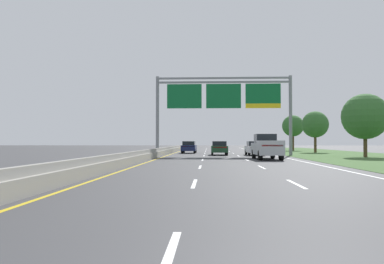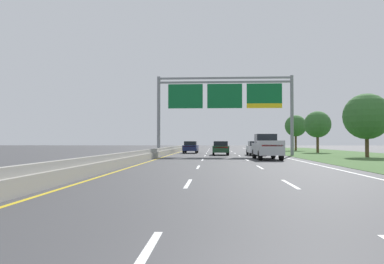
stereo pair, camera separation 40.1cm
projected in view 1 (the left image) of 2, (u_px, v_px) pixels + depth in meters
ground_plane at (222, 157)px, 38.34m from camera, size 220.00×220.00×0.00m
lane_striping at (222, 157)px, 37.89m from camera, size 11.96×106.00×0.01m
grass_verge_right at (363, 157)px, 37.72m from camera, size 14.00×110.00×0.02m
median_barrier_concrete at (157, 153)px, 38.65m from camera, size 0.60×110.00×0.85m
overhead_sign_gantry at (223, 99)px, 41.98m from camera, size 15.06×0.42×8.80m
pickup_truck_silver at (267, 147)px, 32.78m from camera, size 2.11×5.44×2.20m
car_white_right_lane_sedan at (255, 148)px, 42.44m from camera, size 1.89×4.43×1.57m
car_darkgreen_centre_lane_sedan at (219, 148)px, 43.28m from camera, size 1.82×4.40×1.57m
car_navy_left_lane_sedan at (189, 147)px, 50.12m from camera, size 1.90×4.43×1.57m
roadside_tree_mid at (365, 117)px, 37.31m from camera, size 4.49×4.49×6.24m
roadside_tree_far at (315, 125)px, 52.59m from camera, size 3.65×3.65×5.73m
roadside_tree_distant at (293, 126)px, 63.94m from camera, size 3.59×3.59×5.97m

